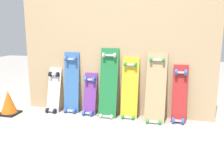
{
  "coord_description": "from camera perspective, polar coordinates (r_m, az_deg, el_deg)",
  "views": [
    {
      "loc": [
        0.78,
        -3.02,
        1.1
      ],
      "look_at": [
        0.0,
        -0.07,
        0.42
      ],
      "focal_mm": 40.51,
      "sensor_mm": 36.0,
      "label": 1
    }
  ],
  "objects": [
    {
      "name": "skateboard_red",
      "position": [
        3.09,
        14.98,
        -2.76
      ],
      "size": [
        0.17,
        0.2,
        0.74
      ],
      "color": "#B22626",
      "rests_on": "ground"
    },
    {
      "name": "plywood_wall_panel",
      "position": [
        3.2,
        0.65,
        7.13
      ],
      "size": [
        2.49,
        0.04,
        1.6
      ],
      "primitive_type": "cube",
      "color": "tan",
      "rests_on": "ground"
    },
    {
      "name": "skateboard_white",
      "position": [
        3.47,
        -13.04,
        -1.88
      ],
      "size": [
        0.18,
        0.23,
        0.64
      ],
      "color": "silver",
      "rests_on": "ground"
    },
    {
      "name": "skateboard_green",
      "position": [
        3.16,
        -0.81,
        -0.42
      ],
      "size": [
        0.23,
        0.24,
        0.93
      ],
      "color": "#1E7238",
      "rests_on": "ground"
    },
    {
      "name": "traffic_cone",
      "position": [
        3.55,
        -22.3,
        -3.97
      ],
      "size": [
        0.23,
        0.23,
        0.31
      ],
      "color": "black",
      "rests_on": "ground"
    },
    {
      "name": "skateboard_purple",
      "position": [
        3.29,
        -5.08,
        -2.8
      ],
      "size": [
        0.17,
        0.21,
        0.6
      ],
      "color": "#6B338C",
      "rests_on": "ground"
    },
    {
      "name": "skateboard_blue",
      "position": [
        3.38,
        -9.15,
        -0.22
      ],
      "size": [
        0.2,
        0.17,
        0.86
      ],
      "color": "#386BAD",
      "rests_on": "ground"
    },
    {
      "name": "ground_plane",
      "position": [
        3.31,
        0.31,
        -6.94
      ],
      "size": [
        12.0,
        12.0,
        0.0
      ],
      "primitive_type": "plane",
      "color": "#9E9991"
    },
    {
      "name": "skateboard_yellow",
      "position": [
        3.14,
        4.0,
        -1.56
      ],
      "size": [
        0.21,
        0.2,
        0.82
      ],
      "color": "gold",
      "rests_on": "ground"
    },
    {
      "name": "skateboard_natural",
      "position": [
        3.05,
        9.84,
        -1.54
      ],
      "size": [
        0.24,
        0.27,
        0.89
      ],
      "color": "tan",
      "rests_on": "ground"
    }
  ]
}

